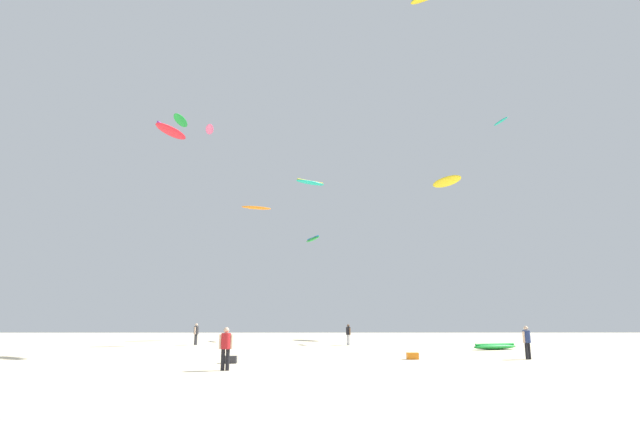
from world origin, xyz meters
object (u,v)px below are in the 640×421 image
at_px(person_left, 527,340).
at_px(kite_aloft_5, 501,121).
at_px(person_right, 348,333).
at_px(kite_aloft_6, 310,183).
at_px(kite_grounded_near, 495,347).
at_px(kite_aloft_7, 210,129).
at_px(kite_aloft_2, 447,181).
at_px(kite_aloft_8, 171,131).
at_px(kite_aloft_1, 181,120).
at_px(cooler_box, 413,356).
at_px(kite_aloft_0, 256,208).
at_px(gear_bag, 230,360).
at_px(kite_aloft_4, 313,239).
at_px(person_foreground, 226,345).
at_px(person_midground, 196,332).

height_order(person_left, kite_aloft_5, kite_aloft_5).
height_order(person_right, kite_aloft_6, kite_aloft_6).
height_order(kite_grounded_near, kite_aloft_6, kite_aloft_6).
xyz_separation_m(person_right, kite_aloft_7, (-13.93, 10.81, 20.87)).
height_order(kite_grounded_near, kite_aloft_2, kite_aloft_2).
bearing_deg(kite_aloft_8, kite_aloft_7, 88.38).
bearing_deg(person_left, kite_aloft_7, -167.51).
relative_size(kite_aloft_6, kite_aloft_8, 0.90).
xyz_separation_m(kite_aloft_1, kite_aloft_6, (15.60, -4.32, -8.90)).
xyz_separation_m(cooler_box, kite_aloft_0, (-9.76, 14.53, 10.80)).
bearing_deg(gear_bag, kite_aloft_8, 118.80).
xyz_separation_m(person_left, kite_aloft_4, (-10.82, 22.19, 8.63)).
distance_m(person_foreground, kite_aloft_8, 25.20).
xyz_separation_m(cooler_box, kite_aloft_8, (-16.58, 12.38, 16.67)).
relative_size(person_right, cooler_box, 2.78).
relative_size(person_right, gear_bag, 2.78).
bearing_deg(kite_aloft_4, kite_grounded_near, -50.00).
relative_size(person_midground, kite_aloft_0, 0.63).
bearing_deg(kite_aloft_8, kite_aloft_2, 28.35).
bearing_deg(person_foreground, person_midground, 16.62).
relative_size(cooler_box, kite_aloft_5, 0.25).
height_order(person_left, person_right, person_left).
xyz_separation_m(kite_aloft_0, kite_aloft_4, (4.62, 7.58, -1.39)).
bearing_deg(kite_aloft_0, kite_aloft_2, 31.77).
height_order(person_midground, kite_aloft_2, kite_aloft_2).
bearing_deg(person_midground, person_right, -169.24).
xyz_separation_m(gear_bag, kite_aloft_0, (-1.16, 16.68, 10.80)).
distance_m(kite_grounded_near, kite_aloft_7, 35.62).
bearing_deg(kite_aloft_6, person_foreground, -95.17).
bearing_deg(kite_aloft_2, gear_bag, -122.27).
relative_size(cooler_box, kite_aloft_4, 0.19).
distance_m(gear_bag, kite_aloft_8, 23.51).
bearing_deg(person_left, kite_aloft_6, 174.00).
height_order(person_midground, kite_aloft_8, kite_aloft_8).
height_order(person_foreground, cooler_box, person_foreground).
relative_size(gear_bag, kite_aloft_4, 0.19).
distance_m(cooler_box, kite_aloft_2, 32.55).
distance_m(person_foreground, gear_bag, 3.28).
distance_m(person_left, kite_aloft_6, 31.80).
relative_size(gear_bag, kite_aloft_8, 0.15).
bearing_deg(gear_bag, person_left, 8.29).
xyz_separation_m(person_foreground, person_left, (13.94, 5.25, -0.01)).
height_order(kite_aloft_4, kite_aloft_8, kite_aloft_8).
bearing_deg(person_foreground, kite_aloft_5, -40.88).
bearing_deg(person_foreground, kite_aloft_0, 4.15).
relative_size(person_left, kite_aloft_1, 0.39).
bearing_deg(cooler_box, person_midground, 135.41).
bearing_deg(kite_grounded_near, kite_aloft_1, 141.80).
height_order(person_right, kite_aloft_5, kite_aloft_5).
relative_size(person_midground, kite_aloft_4, 0.54).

